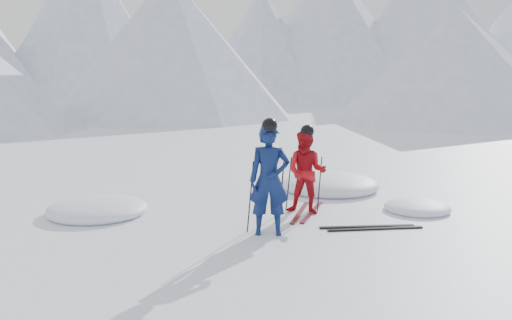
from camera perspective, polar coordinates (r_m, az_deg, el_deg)
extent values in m
plane|color=white|center=(10.27, 11.82, -6.26)|extent=(160.00, 160.00, 0.00)
cone|color=#B2BCD1|center=(50.66, -17.55, 13.60)|extent=(23.96, 23.96, 14.35)
cone|color=#B2BCD1|center=(60.70, -9.65, 11.89)|extent=(17.69, 17.69, 11.93)
cone|color=#B2BCD1|center=(53.50, 0.66, 11.86)|extent=(19.63, 19.63, 10.85)
cone|color=#B2BCD1|center=(57.76, 7.55, 13.20)|extent=(23.31, 23.31, 14.15)
cone|color=#B2BCD1|center=(59.80, 17.22, 13.09)|extent=(28.94, 28.94, 14.88)
cone|color=#B2BCD1|center=(33.12, 20.12, 9.39)|extent=(14.00, 14.00, 6.50)
cone|color=#B2BCD1|center=(35.37, -9.02, 11.77)|extent=(16.00, 16.00, 9.00)
imported|color=#0C1B4B|center=(9.02, 1.41, -2.13)|extent=(0.73, 0.53, 1.86)
imported|color=#B20E16|center=(10.46, 5.35, -1.29)|extent=(0.97, 0.88, 1.62)
cylinder|color=black|center=(9.18, -0.60, -3.89)|extent=(0.12, 0.09, 1.23)
cylinder|color=black|center=(9.36, 2.67, -3.65)|extent=(0.12, 0.07, 1.23)
cylinder|color=black|center=(10.69, 3.46, -2.52)|extent=(0.11, 0.09, 1.08)
cylinder|color=black|center=(10.72, 6.71, -2.52)|extent=(0.11, 0.08, 1.08)
cube|color=black|center=(10.60, 4.66, -5.53)|extent=(0.72, 1.61, 0.03)
cube|color=black|center=(10.66, 5.92, -5.48)|extent=(0.83, 1.57, 0.03)
cube|color=black|center=(9.81, 11.60, -6.88)|extent=(1.70, 0.16, 0.03)
cube|color=black|center=(9.71, 12.46, -7.08)|extent=(1.70, 0.10, 0.03)
ellipsoid|color=white|center=(10.96, -16.34, -5.47)|extent=(1.92, 1.92, 0.42)
ellipsoid|color=white|center=(11.24, 16.60, -5.13)|extent=(1.30, 1.30, 0.29)
ellipsoid|color=white|center=(12.86, 7.73, -3.09)|extent=(2.31, 2.31, 0.51)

